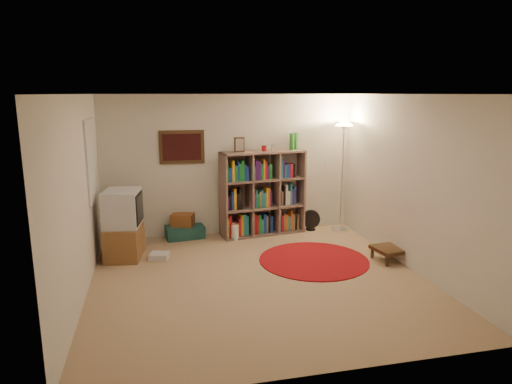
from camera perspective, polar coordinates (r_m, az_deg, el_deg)
room at (r=6.06m, az=-0.27°, el=0.34°), size 4.54×4.54×2.54m
bookshelf at (r=8.19m, az=0.69°, el=-0.30°), size 1.56×0.65×1.82m
floor_lamp at (r=8.38m, az=10.88°, el=6.32°), size 0.49×0.49×2.02m
floor_fan at (r=8.58m, az=6.88°, el=-3.51°), size 0.34×0.22×0.39m
tv_stand at (r=7.35m, az=-16.21°, el=-4.03°), size 0.62×0.80×1.07m
dvd_box at (r=7.28m, az=-11.98°, el=-7.82°), size 0.34×0.30×0.09m
suitcase at (r=8.22m, az=-8.88°, el=-4.92°), size 0.71×0.50×0.21m
wicker_basket at (r=8.17m, az=-9.16°, el=-3.46°), size 0.45×0.38×0.22m
paper_towel at (r=8.00m, az=-2.65°, el=-5.08°), size 0.13×0.13×0.26m
red_rug at (r=7.13m, az=7.23°, el=-8.42°), size 1.68×1.68×0.01m
side_table at (r=7.30m, az=16.41°, el=-6.91°), size 0.53×0.53×0.21m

